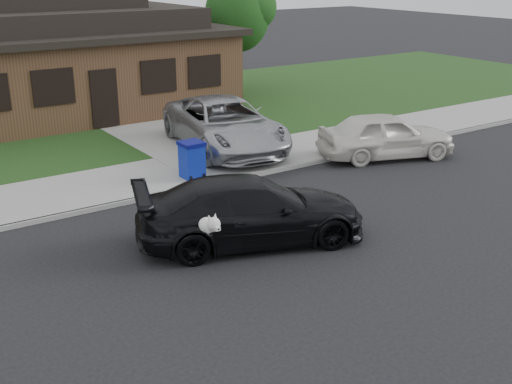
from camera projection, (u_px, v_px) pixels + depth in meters
ground at (124, 270)px, 13.01m from camera, size 120.00×120.00×0.00m
sidewalk at (48, 197)px, 16.89m from camera, size 60.00×3.00×0.12m
curb at (67, 214)px, 15.72m from camera, size 60.00×0.12×0.12m
driveway at (168, 127)px, 23.94m from camera, size 4.50×13.00×0.14m
sedan at (251, 211)px, 14.11m from camera, size 5.47×3.63×1.47m
minivan at (225, 124)px, 20.75m from camera, size 3.64×6.21×1.62m
white_compact at (386, 135)px, 20.28m from camera, size 4.63×3.09×1.46m
recycling_bin at (192, 159)px, 18.08m from camera, size 0.64×0.68×1.04m
house at (66, 60)px, 26.09m from camera, size 12.60×8.60×4.65m
tree_1 at (241, 13)px, 29.37m from camera, size 3.15×3.00×5.25m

